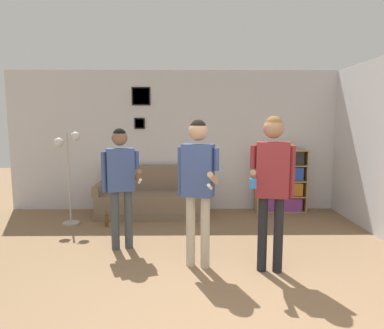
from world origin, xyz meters
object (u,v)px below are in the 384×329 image
person_player_foreground_center (198,177)px  bottle_on_floor (107,220)px  person_player_foreground_left (121,176)px  person_watcher_holding_cup (272,176)px  drinking_cup (291,147)px  floor_lamp (68,163)px  bookshelf (281,181)px  couch (151,199)px

person_player_foreground_center → bottle_on_floor: 2.37m
person_player_foreground_left → person_watcher_holding_cup: size_ratio=0.91×
person_watcher_holding_cup → bottle_on_floor: size_ratio=6.50×
drinking_cup → person_watcher_holding_cup: bearing=-110.9°
floor_lamp → drinking_cup: bearing=11.1°
floor_lamp → person_player_foreground_center: size_ratio=0.89×
person_player_foreground_left → bottle_on_floor: (-0.45, 0.98, -0.90)m
bookshelf → person_player_foreground_center: bearing=-123.7°
bookshelf → floor_lamp: (-3.78, -0.78, 0.46)m
person_player_foreground_left → drinking_cup: bearing=33.7°
bottle_on_floor → floor_lamp: bearing=166.5°
drinking_cup → couch: bearing=-175.8°
person_player_foreground_left → couch: bearing=83.0°
person_watcher_holding_cup → bottle_on_floor: 3.05m
floor_lamp → person_player_foreground_left: (1.09, -1.13, -0.04)m
bookshelf → drinking_cup: drinking_cup is taller
bookshelf → person_watcher_holding_cup: 2.83m
floor_lamp → bookshelf: bearing=11.7°
bookshelf → drinking_cup: size_ratio=10.97×
person_player_foreground_center → bottle_on_floor: size_ratio=6.36×
floor_lamp → person_watcher_holding_cup: (2.95, -1.87, 0.07)m
person_watcher_holding_cup → drinking_cup: bearing=69.1°
couch → bookshelf: (2.48, 0.20, 0.30)m
couch → person_player_foreground_left: (-0.21, -1.72, 0.72)m
drinking_cup → floor_lamp: bearing=-168.9°
bookshelf → person_watcher_holding_cup: size_ratio=0.66×
person_player_foreground_center → person_watcher_holding_cup: 0.85m
bottle_on_floor → person_watcher_holding_cup: bearing=-36.6°
couch → bottle_on_floor: bearing=-131.7°
floor_lamp → drinking_cup: (3.96, 0.78, 0.20)m
bookshelf → floor_lamp: size_ratio=0.76×
bookshelf → person_watcher_holding_cup: bearing=-107.5°
floor_lamp → person_watcher_holding_cup: bearing=-32.3°
bookshelf → person_player_foreground_left: (-2.69, -1.91, 0.42)m
bookshelf → person_player_foreground_center: person_player_foreground_center is taller
person_watcher_holding_cup → bookshelf: bearing=72.5°
floor_lamp → person_player_foreground_center: person_player_foreground_center is taller
bottle_on_floor → person_player_foreground_left: bearing=-65.3°
person_watcher_holding_cup → floor_lamp: bearing=147.7°
couch → drinking_cup: (2.66, 0.20, 0.96)m
bookshelf → couch: bearing=-175.5°
person_player_foreground_center → drinking_cup: (1.85, 2.51, 0.16)m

